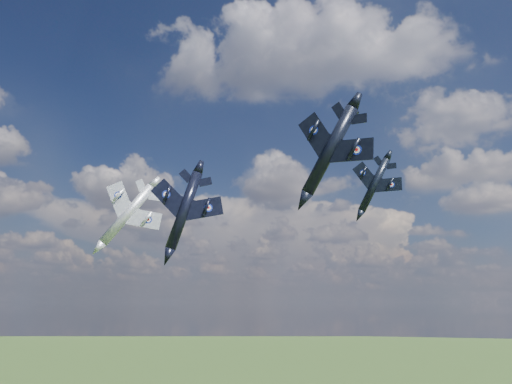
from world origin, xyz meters
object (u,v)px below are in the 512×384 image
(jet_right_navy, at_px, (330,150))
(jet_left_silver, at_px, (127,214))
(jet_lead_navy, at_px, (184,210))
(jet_high_navy, at_px, (374,185))

(jet_right_navy, bearing_deg, jet_left_silver, 171.32)
(jet_right_navy, xyz_separation_m, jet_left_silver, (-34.90, 15.54, -3.32))
(jet_lead_navy, distance_m, jet_left_silver, 13.65)
(jet_lead_navy, relative_size, jet_left_silver, 1.00)
(jet_lead_navy, xyz_separation_m, jet_left_silver, (-12.41, 5.61, 0.93))
(jet_lead_navy, distance_m, jet_right_navy, 24.96)
(jet_left_silver, bearing_deg, jet_lead_navy, -40.97)
(jet_lead_navy, xyz_separation_m, jet_right_navy, (22.49, -9.94, 4.26))
(jet_lead_navy, xyz_separation_m, jet_high_navy, (26.23, 30.04, 9.02))
(jet_high_navy, height_order, jet_left_silver, jet_high_navy)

